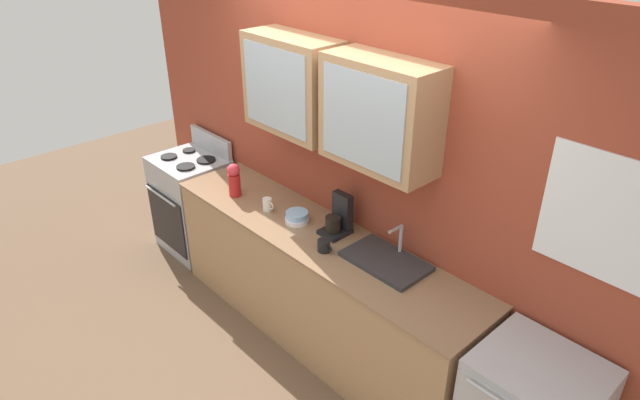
# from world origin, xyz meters

# --- Properties ---
(ground_plane) EXTENTS (10.00, 10.00, 0.00)m
(ground_plane) POSITION_xyz_m (0.00, 0.00, 0.00)
(ground_plane) COLOR brown
(back_wall_unit) EXTENTS (4.91, 0.42, 2.61)m
(back_wall_unit) POSITION_xyz_m (0.00, 0.31, 1.42)
(back_wall_unit) COLOR #993D28
(back_wall_unit) RESTS_ON ground_plane
(counter) EXTENTS (2.70, 0.61, 0.92)m
(counter) POSITION_xyz_m (0.00, 0.00, 0.46)
(counter) COLOR #A87F56
(counter) RESTS_ON ground_plane
(stove_range) EXTENTS (0.64, 0.60, 1.10)m
(stove_range) POSITION_xyz_m (-1.72, -0.00, 0.47)
(stove_range) COLOR #ADAFB5
(stove_range) RESTS_ON ground_plane
(sink_faucet) EXTENTS (0.55, 0.33, 0.23)m
(sink_faucet) POSITION_xyz_m (0.56, 0.10, 0.94)
(sink_faucet) COLOR #2D2D30
(sink_faucet) RESTS_ON counter
(bowl_stack) EXTENTS (0.17, 0.17, 0.08)m
(bowl_stack) POSITION_xyz_m (-0.22, 0.01, 0.96)
(bowl_stack) COLOR white
(bowl_stack) RESTS_ON counter
(vase) EXTENTS (0.10, 0.10, 0.27)m
(vase) POSITION_xyz_m (-0.86, -0.08, 1.06)
(vase) COLOR #B21E1E
(vase) RESTS_ON counter
(cup_near_sink) EXTENTS (0.12, 0.09, 0.08)m
(cup_near_sink) POSITION_xyz_m (0.19, -0.10, 0.96)
(cup_near_sink) COLOR black
(cup_near_sink) RESTS_ON counter
(cup_near_bowls) EXTENTS (0.11, 0.07, 0.10)m
(cup_near_bowls) POSITION_xyz_m (-0.50, -0.04, 0.97)
(cup_near_bowls) COLOR silver
(cup_near_bowls) RESTS_ON counter
(coffee_maker) EXTENTS (0.17, 0.20, 0.29)m
(coffee_maker) POSITION_xyz_m (0.08, 0.13, 1.03)
(coffee_maker) COLOR black
(coffee_maker) RESTS_ON counter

